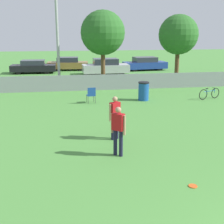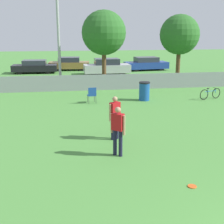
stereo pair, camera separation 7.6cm
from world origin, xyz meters
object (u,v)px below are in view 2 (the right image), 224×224
(light_pole, at_px, (58,16))
(player_defender_red, at_px, (118,128))
(player_thrower_red, at_px, (115,115))
(folding_chair_sideline, at_px, (92,94))
(tree_near_pole, at_px, (104,33))
(bicycle_sideline, at_px, (210,94))
(tree_far_right, at_px, (180,35))
(parked_car_tan, at_px, (69,64))
(trash_bin, at_px, (144,91))
(parked_car_silver, at_px, (107,67))
(frisbee_disc, at_px, (192,186))
(parked_car_blue, at_px, (146,64))
(parked_car_dark, at_px, (35,67))

(light_pole, distance_m, player_defender_red, 14.31)
(player_thrower_red, distance_m, folding_chair_sideline, 6.28)
(tree_near_pole, relative_size, bicycle_sideline, 3.52)
(tree_far_right, distance_m, folding_chair_sideline, 9.82)
(tree_near_pole, bearing_deg, folding_chair_sideline, -104.03)
(parked_car_tan, bearing_deg, trash_bin, -70.41)
(trash_bin, distance_m, parked_car_silver, 11.42)
(frisbee_disc, distance_m, parked_car_silver, 22.04)
(player_defender_red, bearing_deg, light_pole, 139.08)
(tree_far_right, relative_size, player_defender_red, 3.10)
(bicycle_sideline, xyz_separation_m, parked_car_silver, (-4.79, 11.69, 0.38))
(player_defender_red, xyz_separation_m, parked_car_tan, (-1.15, 23.28, -0.31))
(tree_near_pole, height_order, player_defender_red, tree_near_pole)
(tree_far_right, xyz_separation_m, bicycle_sideline, (-0.01, -5.78, -3.40))
(tree_near_pole, distance_m, parked_car_blue, 10.46)
(parked_car_dark, relative_size, parked_car_silver, 0.99)
(tree_far_right, bearing_deg, bicycle_sideline, -90.10)
(player_defender_red, bearing_deg, trash_bin, 110.40)
(player_thrower_red, height_order, trash_bin, player_thrower_red)
(tree_far_right, distance_m, player_thrower_red, 14.15)
(parked_car_tan, height_order, parked_car_blue, parked_car_blue)
(tree_near_pole, bearing_deg, player_thrower_red, -95.41)
(tree_far_right, xyz_separation_m, frisbee_disc, (-5.48, -16.10, -3.73))
(trash_bin, bearing_deg, light_pole, 132.77)
(tree_near_pole, height_order, parked_car_tan, tree_near_pole)
(tree_far_right, height_order, player_defender_red, tree_far_right)
(bicycle_sideline, bearing_deg, parked_car_blue, 72.52)
(parked_car_dark, bearing_deg, tree_far_right, -32.84)
(bicycle_sideline, bearing_deg, parked_car_silver, 93.64)
(player_defender_red, distance_m, bicycle_sideline, 10.62)
(parked_car_blue, bearing_deg, tree_far_right, -93.73)
(trash_bin, bearing_deg, tree_near_pole, 106.81)
(tree_near_pole, relative_size, parked_car_silver, 1.27)
(player_thrower_red, bearing_deg, tree_near_pole, 52.03)
(frisbee_disc, bearing_deg, parked_car_blue, 78.08)
(light_pole, height_order, parked_car_dark, light_pole)
(tree_near_pole, bearing_deg, parked_car_dark, 126.89)
(tree_far_right, relative_size, parked_car_dark, 1.22)
(light_pole, height_order, parked_car_tan, light_pole)
(bicycle_sideline, distance_m, parked_car_tan, 17.49)
(tree_far_right, distance_m, frisbee_disc, 17.41)
(parked_car_tan, relative_size, parked_car_blue, 0.93)
(frisbee_disc, relative_size, parked_car_silver, 0.06)
(tree_near_pole, height_order, player_thrower_red, tree_near_pole)
(tree_near_pole, xyz_separation_m, folding_chair_sideline, (-1.48, -5.92, -3.36))
(tree_near_pole, xyz_separation_m, bicycle_sideline, (5.79, -5.94, -3.55))
(player_defender_red, bearing_deg, tree_near_pole, 125.29)
(folding_chair_sideline, relative_size, parked_car_blue, 0.20)
(frisbee_disc, bearing_deg, trash_bin, 82.56)
(tree_near_pole, height_order, tree_far_right, tree_near_pole)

